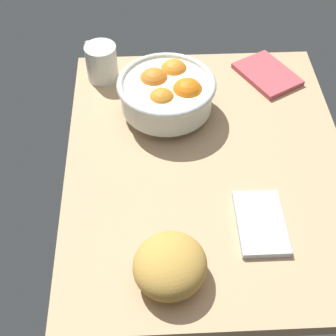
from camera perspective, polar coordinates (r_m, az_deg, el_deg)
The scene contains 6 objects.
ground_plane at distance 111.81cm, azimuth 4.46°, elevation 0.31°, with size 78.18×62.35×3.00cm, color tan.
fruit_bowl at distance 117.37cm, azimuth -0.07°, elevation 8.67°, with size 22.94×22.94×11.02cm.
bread_loaf at distance 90.08cm, azimuth 0.23°, elevation -11.07°, with size 13.82×13.21×8.06cm, color #C1913F.
napkin_folded at distance 100.78cm, azimuth 10.52°, elevation -6.17°, with size 15.25×9.38×1.38cm, color #B7BCC9.
napkin_spare at distance 134.12cm, azimuth 11.24°, elevation 10.44°, with size 15.91×11.34×1.39cm, color #B54C53.
mug at distance 130.19cm, azimuth -7.66°, elevation 11.91°, with size 11.33×9.07×9.45cm.
Camera 1 is at (-73.52, 12.07, 81.87)cm, focal length 53.44 mm.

